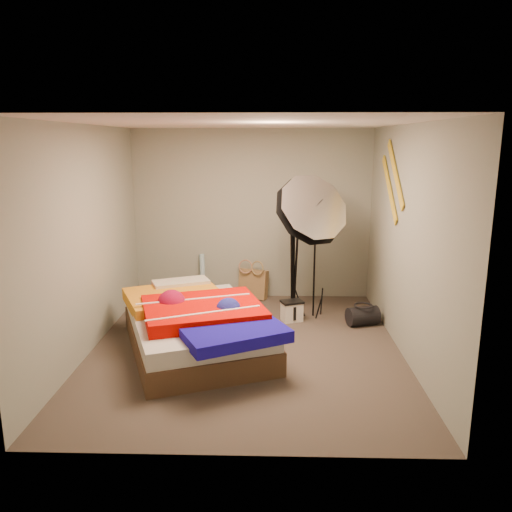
{
  "coord_description": "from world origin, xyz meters",
  "views": [
    {
      "loc": [
        0.26,
        -5.33,
        2.32
      ],
      "look_at": [
        0.1,
        0.6,
        0.95
      ],
      "focal_mm": 35.0,
      "sensor_mm": 36.0,
      "label": 1
    }
  ],
  "objects_px": {
    "tote_bag": "(253,284)",
    "duffel_bag": "(363,316)",
    "wrapping_roll": "(203,276)",
    "photo_umbrella": "(309,212)",
    "camera_tripod": "(293,259)",
    "camera_case": "(292,312)",
    "bed": "(196,325)"
  },
  "relations": [
    {
      "from": "bed",
      "to": "tote_bag",
      "type": "bearing_deg",
      "value": 73.29
    },
    {
      "from": "wrapping_roll",
      "to": "bed",
      "type": "xyz_separation_m",
      "value": [
        0.19,
        -1.93,
        -0.04
      ]
    },
    {
      "from": "tote_bag",
      "to": "wrapping_roll",
      "type": "height_order",
      "value": "wrapping_roll"
    },
    {
      "from": "wrapping_roll",
      "to": "photo_umbrella",
      "type": "relative_size",
      "value": 0.33
    },
    {
      "from": "tote_bag",
      "to": "bed",
      "type": "height_order",
      "value": "bed"
    },
    {
      "from": "photo_umbrella",
      "to": "wrapping_roll",
      "type": "bearing_deg",
      "value": 147.71
    },
    {
      "from": "wrapping_roll",
      "to": "bed",
      "type": "relative_size",
      "value": 0.28
    },
    {
      "from": "tote_bag",
      "to": "camera_case",
      "type": "xyz_separation_m",
      "value": [
        0.54,
        -0.98,
        -0.09
      ]
    },
    {
      "from": "bed",
      "to": "wrapping_roll",
      "type": "bearing_deg",
      "value": 95.51
    },
    {
      "from": "camera_case",
      "to": "camera_tripod",
      "type": "height_order",
      "value": "camera_tripod"
    },
    {
      "from": "wrapping_roll",
      "to": "camera_tripod",
      "type": "height_order",
      "value": "camera_tripod"
    },
    {
      "from": "tote_bag",
      "to": "duffel_bag",
      "type": "height_order",
      "value": "tote_bag"
    },
    {
      "from": "bed",
      "to": "camera_tripod",
      "type": "relative_size",
      "value": 1.87
    },
    {
      "from": "bed",
      "to": "duffel_bag",
      "type": "bearing_deg",
      "value": 22.03
    },
    {
      "from": "tote_bag",
      "to": "photo_umbrella",
      "type": "relative_size",
      "value": 0.22
    },
    {
      "from": "photo_umbrella",
      "to": "camera_tripod",
      "type": "height_order",
      "value": "photo_umbrella"
    },
    {
      "from": "wrapping_roll",
      "to": "camera_case",
      "type": "xyz_separation_m",
      "value": [
        1.31,
        -0.98,
        -0.21
      ]
    },
    {
      "from": "wrapping_roll",
      "to": "photo_umbrella",
      "type": "xyz_separation_m",
      "value": [
        1.51,
        -0.95,
        1.11
      ]
    },
    {
      "from": "tote_bag",
      "to": "camera_tripod",
      "type": "relative_size",
      "value": 0.34
    },
    {
      "from": "bed",
      "to": "photo_umbrella",
      "type": "height_order",
      "value": "photo_umbrella"
    },
    {
      "from": "duffel_bag",
      "to": "camera_case",
      "type": "bearing_deg",
      "value": 155.27
    },
    {
      "from": "camera_tripod",
      "to": "photo_umbrella",
      "type": "bearing_deg",
      "value": -69.17
    },
    {
      "from": "wrapping_roll",
      "to": "photo_umbrella",
      "type": "distance_m",
      "value": 2.1
    },
    {
      "from": "duffel_bag",
      "to": "camera_tripod",
      "type": "height_order",
      "value": "camera_tripod"
    },
    {
      "from": "camera_tripod",
      "to": "wrapping_roll",
      "type": "bearing_deg",
      "value": 159.16
    },
    {
      "from": "photo_umbrella",
      "to": "camera_tripod",
      "type": "xyz_separation_m",
      "value": [
        -0.17,
        0.44,
        -0.71
      ]
    },
    {
      "from": "camera_case",
      "to": "duffel_bag",
      "type": "bearing_deg",
      "value": -28.83
    },
    {
      "from": "duffel_bag",
      "to": "photo_umbrella",
      "type": "relative_size",
      "value": 0.2
    },
    {
      "from": "wrapping_roll",
      "to": "duffel_bag",
      "type": "height_order",
      "value": "wrapping_roll"
    },
    {
      "from": "bed",
      "to": "camera_tripod",
      "type": "bearing_deg",
      "value": 50.96
    },
    {
      "from": "camera_case",
      "to": "duffel_bag",
      "type": "height_order",
      "value": "camera_case"
    },
    {
      "from": "camera_case",
      "to": "photo_umbrella",
      "type": "distance_m",
      "value": 1.34
    }
  ]
}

